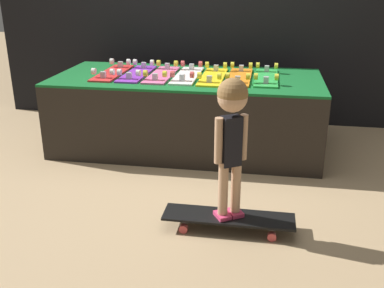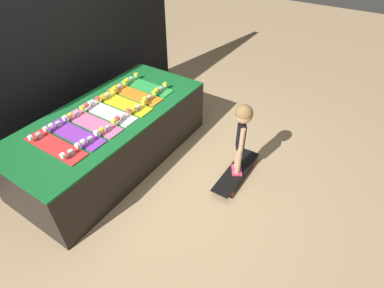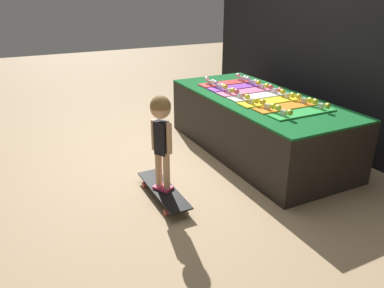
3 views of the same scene
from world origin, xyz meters
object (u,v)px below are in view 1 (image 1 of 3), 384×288
(skateboard_red_on_rack, at_px, (112,72))
(skateboard_pink_on_rack, at_px, (162,74))
(skateboard_orange_on_rack, at_px, (240,76))
(skateboard_green_on_rack, at_px, (266,77))
(skateboard_on_floor, at_px, (228,218))
(skateboard_yellow_on_rack, at_px, (213,76))
(child, at_px, (232,123))
(skateboard_purple_on_rack, at_px, (137,73))
(skateboard_white_on_rack, at_px, (187,74))

(skateboard_red_on_rack, bearing_deg, skateboard_pink_on_rack, -0.96)
(skateboard_orange_on_rack, distance_m, skateboard_green_on_rack, 0.22)
(skateboard_green_on_rack, distance_m, skateboard_on_floor, 1.47)
(skateboard_yellow_on_rack, distance_m, child, 1.33)
(skateboard_pink_on_rack, xyz_separation_m, skateboard_green_on_rack, (0.88, 0.03, 0.00))
(skateboard_purple_on_rack, height_order, skateboard_on_floor, skateboard_purple_on_rack)
(skateboard_pink_on_rack, relative_size, child, 0.81)
(skateboard_white_on_rack, relative_size, skateboard_on_floor, 0.86)
(skateboard_purple_on_rack, bearing_deg, skateboard_on_floor, -54.90)
(skateboard_red_on_rack, bearing_deg, skateboard_orange_on_rack, 0.64)
(skateboard_pink_on_rack, height_order, child, child)
(skateboard_red_on_rack, distance_m, skateboard_on_floor, 1.84)
(skateboard_red_on_rack, height_order, skateboard_on_floor, skateboard_red_on_rack)
(skateboard_white_on_rack, bearing_deg, child, -69.75)
(skateboard_orange_on_rack, xyz_separation_m, skateboard_on_floor, (0.05, -1.33, -0.58))
(skateboard_orange_on_rack, bearing_deg, skateboard_white_on_rack, -178.34)
(skateboard_green_on_rack, bearing_deg, child, -97.33)
(skateboard_yellow_on_rack, relative_size, skateboard_green_on_rack, 1.00)
(skateboard_purple_on_rack, distance_m, skateboard_white_on_rack, 0.44)
(skateboard_pink_on_rack, bearing_deg, skateboard_on_floor, -61.69)
(skateboard_purple_on_rack, relative_size, skateboard_orange_on_rack, 1.00)
(skateboard_red_on_rack, xyz_separation_m, skateboard_on_floor, (1.15, -1.32, -0.58))
(skateboard_pink_on_rack, distance_m, skateboard_green_on_rack, 0.88)
(skateboard_purple_on_rack, bearing_deg, skateboard_orange_on_rack, 0.87)
(skateboard_red_on_rack, relative_size, child, 0.81)
(skateboard_on_floor, bearing_deg, skateboard_yellow_on_rack, 101.56)
(skateboard_purple_on_rack, distance_m, skateboard_yellow_on_rack, 0.66)
(skateboard_yellow_on_rack, distance_m, skateboard_on_floor, 1.45)
(skateboard_red_on_rack, distance_m, skateboard_purple_on_rack, 0.22)
(skateboard_pink_on_rack, distance_m, skateboard_on_floor, 1.60)
(child, bearing_deg, skateboard_pink_on_rack, 86.97)
(skateboard_pink_on_rack, bearing_deg, skateboard_white_on_rack, 1.82)
(skateboard_orange_on_rack, relative_size, skateboard_green_on_rack, 1.00)
(skateboard_yellow_on_rack, bearing_deg, skateboard_orange_on_rack, 7.24)
(skateboard_purple_on_rack, height_order, skateboard_orange_on_rack, same)
(skateboard_green_on_rack, bearing_deg, skateboard_purple_on_rack, -178.64)
(child, bearing_deg, skateboard_on_floor, -31.34)
(child, bearing_deg, skateboard_orange_on_rack, 60.68)
(skateboard_red_on_rack, distance_m, skateboard_white_on_rack, 0.66)
(skateboard_pink_on_rack, xyz_separation_m, child, (0.71, -1.31, 0.02))
(skateboard_purple_on_rack, relative_size, skateboard_white_on_rack, 1.00)
(skateboard_purple_on_rack, distance_m, skateboard_green_on_rack, 1.10)
(skateboard_pink_on_rack, distance_m, skateboard_orange_on_rack, 0.66)
(skateboard_green_on_rack, bearing_deg, skateboard_white_on_rack, -177.78)
(skateboard_purple_on_rack, bearing_deg, skateboard_green_on_rack, 1.36)
(child, bearing_deg, skateboard_white_on_rack, 78.92)
(skateboard_on_floor, relative_size, child, 0.94)
(skateboard_purple_on_rack, height_order, child, child)
(skateboard_green_on_rack, bearing_deg, skateboard_pink_on_rack, -177.88)
(skateboard_white_on_rack, bearing_deg, skateboard_green_on_rack, 2.22)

